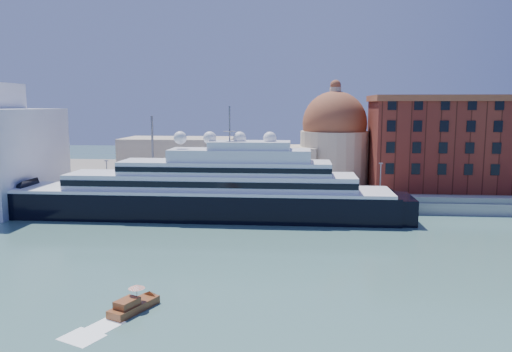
{
  "coord_description": "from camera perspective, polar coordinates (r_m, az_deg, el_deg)",
  "views": [
    {
      "loc": [
        12.6,
        -75.81,
        22.83
      ],
      "look_at": [
        4.52,
        18.0,
        9.42
      ],
      "focal_mm": 35.0,
      "sensor_mm": 36.0,
      "label": 1
    }
  ],
  "objects": [
    {
      "name": "lamp_posts",
      "position": [
        111.75,
        -8.18,
        1.35
      ],
      "size": [
        120.8,
        2.4,
        18.0
      ],
      "color": "slate",
      "rests_on": "quay"
    },
    {
      "name": "superyacht",
      "position": [
        102.91,
        -7.65,
        -2.19
      ],
      "size": [
        88.6,
        12.28,
        26.48
      ],
      "color": "black",
      "rests_on": "ground"
    },
    {
      "name": "quay_fence",
      "position": [
        107.88,
        -1.87,
        -2.44
      ],
      "size": [
        180.0,
        0.1,
        1.2
      ],
      "primitive_type": "cube",
      "color": "slate",
      "rests_on": "quay"
    },
    {
      "name": "water_taxi",
      "position": [
        59.05,
        -13.89,
        -14.13
      ],
      "size": [
        4.56,
        6.69,
        3.03
      ],
      "rotation": [
        0.0,
        0.0,
        -0.42
      ],
      "color": "brown",
      "rests_on": "ground"
    },
    {
      "name": "warehouse",
      "position": [
        134.05,
        22.05,
        3.65
      ],
      "size": [
        43.0,
        19.0,
        23.25
      ],
      "color": "maroon",
      "rests_on": "land"
    },
    {
      "name": "land",
      "position": [
        152.9,
        0.15,
        -0.1
      ],
      "size": [
        260.0,
        72.0,
        2.0
      ],
      "primitive_type": "cube",
      "color": "slate",
      "rests_on": "ground"
    },
    {
      "name": "church",
      "position": [
        134.2,
        2.25,
        3.0
      ],
      "size": [
        66.0,
        18.0,
        25.5
      ],
      "color": "beige",
      "rests_on": "land"
    },
    {
      "name": "service_barge",
      "position": [
        109.97,
        -21.1,
        -4.05
      ],
      "size": [
        11.52,
        5.22,
        2.5
      ],
      "rotation": [
        0.0,
        0.0,
        -0.14
      ],
      "color": "white",
      "rests_on": "ground"
    },
    {
      "name": "ground",
      "position": [
        80.17,
        -4.37,
        -8.47
      ],
      "size": [
        400.0,
        400.0,
        0.0
      ],
      "primitive_type": "plane",
      "color": "#3B6762",
      "rests_on": "ground"
    },
    {
      "name": "quay",
      "position": [
        112.62,
        -1.59,
        -2.95
      ],
      "size": [
        180.0,
        10.0,
        2.5
      ],
      "primitive_type": "cube",
      "color": "gray",
      "rests_on": "ground"
    }
  ]
}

